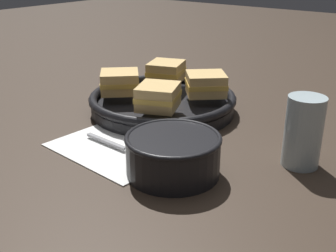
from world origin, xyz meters
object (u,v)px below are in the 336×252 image
object	(u,v)px
sandwich_near_right	(166,72)
sandwich_far_left	(120,82)
soup_bowl	(173,152)
spoon	(126,149)
drinking_glass	(303,132)
skillet	(163,102)
sandwich_near_left	(206,84)
sandwich_far_right	(158,97)

from	to	relation	value
sandwich_near_right	sandwich_far_left	bearing A→B (deg)	-101.57
soup_bowl	spoon	bearing A→B (deg)	176.69
drinking_glass	skillet	bearing A→B (deg)	170.26
soup_bowl	sandwich_near_right	bearing A→B (deg)	129.86
spoon	sandwich_far_left	xyz separation A→B (m)	(-0.16, 0.15, 0.06)
sandwich_near_right	sandwich_near_left	bearing A→B (deg)	-11.57
sandwich_far_left	drinking_glass	size ratio (longest dim) A/B	0.95
skillet	drinking_glass	distance (m)	0.34
skillet	drinking_glass	size ratio (longest dim) A/B	2.71
sandwich_near_left	sandwich_far_left	distance (m)	0.19
sandwich_near_left	drinking_glass	size ratio (longest dim) A/B	0.95
skillet	sandwich_near_right	world-z (taller)	sandwich_near_right
skillet	soup_bowl	bearing A→B (deg)	-48.03
soup_bowl	skillet	world-z (taller)	soup_bowl
sandwich_near_left	sandwich_far_left	size ratio (longest dim) A/B	1.00
soup_bowl	sandwich_far_right	distance (m)	0.19
skillet	sandwich_near_right	xyz separation A→B (m)	(-0.05, 0.08, 0.04)
spoon	skillet	distance (m)	0.22
skillet	sandwich_far_right	world-z (taller)	sandwich_far_right
soup_bowl	sandwich_near_left	distance (m)	0.28
soup_bowl	skillet	distance (m)	0.28
sandwich_far_right	sandwich_near_left	bearing A→B (deg)	78.43
skillet	sandwich_far_left	xyz separation A→B (m)	(-0.08, -0.05, 0.04)
soup_bowl	sandwich_far_right	size ratio (longest dim) A/B	1.42
sandwich_near_right	skillet	bearing A→B (deg)	-56.57
skillet	sandwich_far_right	distance (m)	0.10
spoon	skillet	world-z (taller)	skillet
spoon	sandwich_near_right	world-z (taller)	sandwich_near_right
spoon	drinking_glass	xyz separation A→B (m)	(0.25, 0.15, 0.05)
spoon	sandwich_near_left	size ratio (longest dim) A/B	1.29
sandwich_far_left	drinking_glass	bearing A→B (deg)	-0.88
sandwich_near_right	sandwich_far_right	bearing A→B (deg)	-56.57
sandwich_near_left	sandwich_far_right	distance (m)	0.13
spoon	sandwich_far_left	world-z (taller)	sandwich_far_left
sandwich_near_right	drinking_glass	bearing A→B (deg)	-19.27
skillet	sandwich_near_left	distance (m)	0.10
sandwich_near_right	sandwich_far_right	xyz separation A→B (m)	(0.10, -0.15, 0.00)
sandwich_near_left	drinking_glass	world-z (taller)	drinking_glass
sandwich_near_right	sandwich_far_left	distance (m)	0.13
sandwich_far_left	skillet	bearing A→B (deg)	33.43
soup_bowl	sandwich_near_right	size ratio (longest dim) A/B	1.45
drinking_glass	sandwich_far_right	bearing A→B (deg)	-175.96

